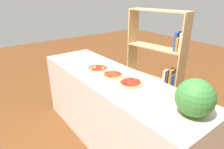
% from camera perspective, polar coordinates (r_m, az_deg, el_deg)
% --- Properties ---
extents(ground_plane, '(12.00, 12.00, 0.00)m').
position_cam_1_polar(ground_plane, '(2.69, 0.00, -18.40)').
color(ground_plane, brown).
extents(counter, '(2.32, 0.68, 0.90)m').
position_cam_1_polar(counter, '(2.41, 0.00, -10.35)').
color(counter, beige).
rests_on(counter, ground_plane).
extents(parchment_paper, '(2.14, 0.52, 0.00)m').
position_cam_1_polar(parchment_paper, '(2.20, 0.00, -0.46)').
color(parchment_paper, beige).
rests_on(parchment_paper, counter).
extents(pizza_mushroom_0, '(0.26, 0.26, 0.03)m').
position_cam_1_polar(pizza_mushroom_0, '(2.40, -4.19, 1.83)').
color(pizza_mushroom_0, '#E5C17F').
rests_on(pizza_mushroom_0, parchment_paper).
extents(pizza_pepperoni_1, '(0.24, 0.24, 0.03)m').
position_cam_1_polar(pizza_pepperoni_1, '(2.20, 0.22, -0.10)').
color(pizza_pepperoni_1, '#DBB26B').
rests_on(pizza_pepperoni_1, parchment_paper).
extents(pizza_pepperoni_2, '(0.25, 0.25, 0.02)m').
position_cam_1_polar(pizza_pepperoni_2, '(2.02, 5.49, -2.44)').
color(pizza_pepperoni_2, tan).
rests_on(pizza_pepperoni_2, parchment_paper).
extents(watermelon, '(0.30, 0.30, 0.30)m').
position_cam_1_polar(watermelon, '(1.59, 23.27, -6.32)').
color(watermelon, '#387A33').
rests_on(watermelon, counter).
extents(bookshelf, '(0.90, 0.36, 1.56)m').
position_cam_1_polar(bookshelf, '(2.97, 13.93, 0.62)').
color(bookshelf, tan).
rests_on(bookshelf, ground_plane).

